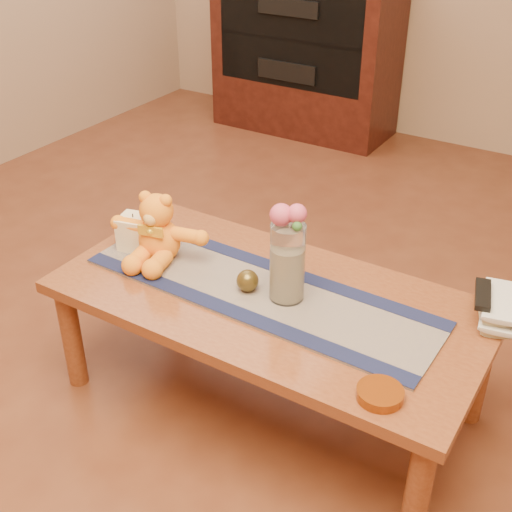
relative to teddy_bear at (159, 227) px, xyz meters
The scene contains 31 objects.
floor 0.72m from the teddy_bear, ahead, with size 5.50×5.50×0.00m, color #582A19.
coffee_table_top 0.47m from the teddy_bear, ahead, with size 1.40×0.70×0.04m, color brown.
table_leg_fl 0.51m from the teddy_bear, 124.65° to the right, with size 0.07×0.07×0.41m, color brown.
table_leg_fr 1.18m from the teddy_bear, 14.80° to the right, with size 0.07×0.07×0.41m, color brown.
table_leg_bl 0.51m from the teddy_bear, 123.90° to the left, with size 0.07×0.07×0.41m, color brown.
table_leg_br 1.18m from the teddy_bear, 15.20° to the left, with size 0.07×0.07×0.41m, color brown.
persian_runner 0.42m from the teddy_bear, ahead, with size 1.20×0.35×0.01m, color #1B1845.
runner_border_near 0.44m from the teddy_bear, 19.60° to the right, with size 1.20×0.06×0.00m, color #141A3E.
runner_border_far 0.45m from the teddy_bear, 19.80° to the left, with size 1.20×0.06×0.00m, color #141A3E.
teddy_bear is the anchor object (origin of this frame).
pillar_candle 0.13m from the teddy_bear, behind, with size 0.10×0.10×0.12m, color #FFE8BB.
candle_wick 0.12m from the teddy_bear, behind, with size 0.00×0.00×0.01m, color black.
glass_vase 0.50m from the teddy_bear, ahead, with size 0.11×0.11×0.26m, color silver.
potpourri_fill 0.50m from the teddy_bear, ahead, with size 0.09×0.09×0.18m, color beige.
rose_left 0.51m from the teddy_bear, ahead, with size 0.07×0.07×0.07m, color #C84669.
rose_right 0.56m from the teddy_bear, ahead, with size 0.06×0.06×0.06m, color #C84669.
blue_flower_back 0.54m from the teddy_bear, ahead, with size 0.04×0.04×0.04m, color #4D65A6.
blue_flower_side 0.50m from the teddy_bear, ahead, with size 0.04×0.04×0.04m, color #4D65A6.
leaf_sprig 0.57m from the teddy_bear, ahead, with size 0.03×0.03×0.03m, color #33662D.
bronze_ball 0.38m from the teddy_bear, ahead, with size 0.07×0.07×0.07m, color #51411B.
book_bottom 1.08m from the teddy_bear, 13.32° to the left, with size 0.17×0.22×0.02m, color beige.
book_lower 1.09m from the teddy_bear, 13.12° to the left, with size 0.16×0.22×0.02m, color beige.
book_upper 1.07m from the teddy_bear, 13.47° to the left, with size 0.17×0.22×0.02m, color beige.
book_top 1.08m from the teddy_bear, 13.22° to the left, with size 0.16×0.22×0.02m, color beige.
tv_remote 1.08m from the teddy_bear, 12.79° to the left, with size 0.04×0.16×0.02m, color black.
amber_dish 0.97m from the teddy_bear, 15.10° to the right, with size 0.13×0.13×0.03m, color #BF5914.
media_cabinet 2.60m from the teddy_bear, 106.96° to the left, with size 1.20×0.50×1.10m, color black.
cabinet_cavity 2.37m from the teddy_bear, 108.62° to the left, with size 1.02×0.03×0.61m, color black.
cabinet_shelf 2.46m from the teddy_bear, 107.98° to the left, with size 1.02×0.20×0.03m, color black.
stereo_upper 2.49m from the teddy_bear, 107.84° to the left, with size 0.42×0.28×0.10m, color black.
stereo_lower 2.48m from the teddy_bear, 107.84° to the left, with size 0.42×0.28×0.12m, color black.
Camera 1 is at (0.90, -1.53, 1.67)m, focal length 46.72 mm.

